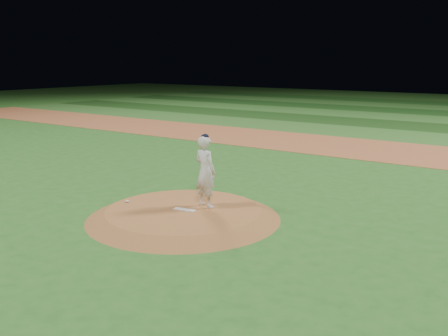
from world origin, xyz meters
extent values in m
plane|color=#28601F|center=(0.00, 0.00, 0.00)|extent=(120.00, 120.00, 0.00)
cube|color=#A15932|center=(0.00, 14.00, 0.01)|extent=(70.00, 6.00, 0.02)
cube|color=#306825|center=(0.00, 19.50, 0.01)|extent=(70.00, 5.00, 0.02)
cube|color=#1A4215|center=(0.00, 24.50, 0.01)|extent=(70.00, 5.00, 0.02)
cube|color=#316C27|center=(0.00, 29.50, 0.01)|extent=(70.00, 5.00, 0.02)
cube|color=#194616|center=(0.00, 34.50, 0.01)|extent=(70.00, 5.00, 0.02)
cone|color=#9B5E30|center=(0.00, 0.00, 0.12)|extent=(5.50, 5.50, 0.25)
cube|color=white|center=(0.08, -0.05, 0.27)|extent=(0.67, 0.27, 0.03)
ellipsoid|color=silver|center=(-1.85, -0.40, 0.28)|extent=(0.12, 0.12, 0.06)
imported|color=silver|center=(0.33, 0.59, 1.28)|extent=(0.84, 0.63, 2.07)
ellipsoid|color=black|center=(0.33, 0.59, 2.30)|extent=(0.22, 0.22, 0.15)
camera|label=1|loc=(8.74, -10.47, 4.41)|focal=40.00mm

